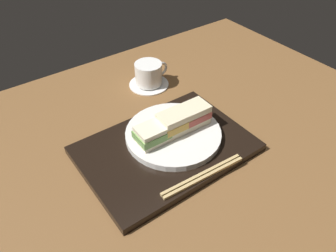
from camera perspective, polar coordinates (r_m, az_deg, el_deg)
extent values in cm
cube|color=brown|center=(83.47, -1.48, -5.16)|extent=(140.00, 100.00, 3.00)
cube|color=black|center=(81.79, -0.38, -3.87)|extent=(40.30, 28.13, 1.97)
cylinder|color=silver|center=(83.04, 0.90, -1.37)|extent=(23.75, 23.75, 1.60)
cube|color=#EFE5C1|center=(79.60, -2.72, -2.27)|extent=(7.25, 5.59, 1.23)
cube|color=#669347|center=(78.56, -2.76, -1.44)|extent=(7.77, 5.95, 1.86)
cube|color=#EFE5C1|center=(77.54, -2.79, -0.59)|extent=(7.25, 5.59, 1.23)
cube|color=beige|center=(81.96, 0.92, -0.51)|extent=(7.25, 5.59, 1.70)
cube|color=gold|center=(80.77, 0.93, 0.47)|extent=(7.45, 5.84, 1.96)
cube|color=beige|center=(79.61, 0.94, 1.48)|extent=(7.25, 5.59, 1.70)
cube|color=beige|center=(84.83, 4.33, 1.04)|extent=(7.25, 5.59, 1.73)
cube|color=#B74C42|center=(83.71, 4.39, 1.99)|extent=(7.33, 5.80, 1.85)
cube|color=beige|center=(82.61, 4.45, 2.96)|extent=(7.25, 5.59, 1.73)
cube|color=tan|center=(74.17, 6.24, -8.67)|extent=(21.17, 1.96, 0.70)
cube|color=tan|center=(74.67, 5.77, -8.19)|extent=(21.17, 1.96, 0.70)
cylinder|color=white|center=(105.52, -3.26, 7.19)|extent=(12.30, 12.30, 0.80)
cylinder|color=white|center=(103.52, -3.34, 8.92)|extent=(8.33, 8.33, 6.69)
cylinder|color=#382111|center=(102.02, -3.40, 10.33)|extent=(7.67, 7.67, 0.40)
torus|color=white|center=(105.78, -1.16, 9.73)|extent=(4.55, 0.82, 4.55)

